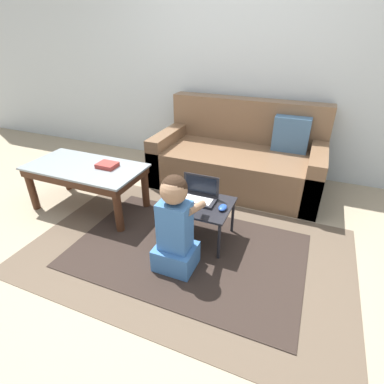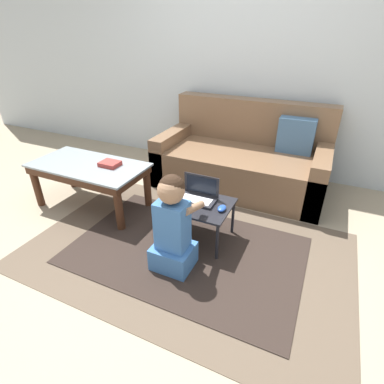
% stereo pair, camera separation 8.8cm
% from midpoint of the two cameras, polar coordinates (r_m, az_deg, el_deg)
% --- Properties ---
extents(ground_plane, '(16.00, 16.00, 0.00)m').
position_cam_midpoint_polar(ground_plane, '(2.50, -2.34, -9.89)').
color(ground_plane, gray).
extents(wall_back, '(9.00, 0.06, 2.50)m').
position_cam_midpoint_polar(wall_back, '(3.64, 11.31, 23.45)').
color(wall_back, silver).
rests_on(wall_back, ground_plane).
extents(area_rug, '(2.48, 1.60, 0.01)m').
position_cam_midpoint_polar(area_rug, '(2.43, -0.09, -11.04)').
color(area_rug, brown).
rests_on(area_rug, ground_plane).
extents(couch, '(1.76, 0.92, 0.88)m').
position_cam_midpoint_polar(couch, '(3.36, 10.51, 6.23)').
color(couch, brown).
rests_on(couch, ground_plane).
extents(coffee_table, '(1.09, 0.55, 0.44)m').
position_cam_midpoint_polar(coffee_table, '(2.98, -18.22, 3.82)').
color(coffee_table, gray).
rests_on(coffee_table, ground_plane).
extents(laptop_desk, '(0.56, 0.42, 0.34)m').
position_cam_midpoint_polar(laptop_desk, '(2.40, 1.88, -2.84)').
color(laptop_desk, black).
rests_on(laptop_desk, ground_plane).
extents(laptop, '(0.30, 0.18, 0.19)m').
position_cam_midpoint_polar(laptop, '(2.41, 2.20, -0.78)').
color(laptop, '#232328').
rests_on(laptop, laptop_desk).
extents(computer_mouse, '(0.06, 0.10, 0.03)m').
position_cam_midpoint_polar(computer_mouse, '(2.29, 6.81, -3.11)').
color(computer_mouse, '#234CB2').
rests_on(computer_mouse, laptop_desk).
extents(person_seated, '(0.29, 0.40, 0.75)m').
position_cam_midpoint_polar(person_seated, '(2.08, -2.45, -6.48)').
color(person_seated, '#3D70B2').
rests_on(person_seated, ground_plane).
extents(book_on_table, '(0.18, 0.14, 0.04)m').
position_cam_midpoint_polar(book_on_table, '(2.85, -14.52, 5.23)').
color(book_on_table, '#99332D').
rests_on(book_on_table, coffee_table).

